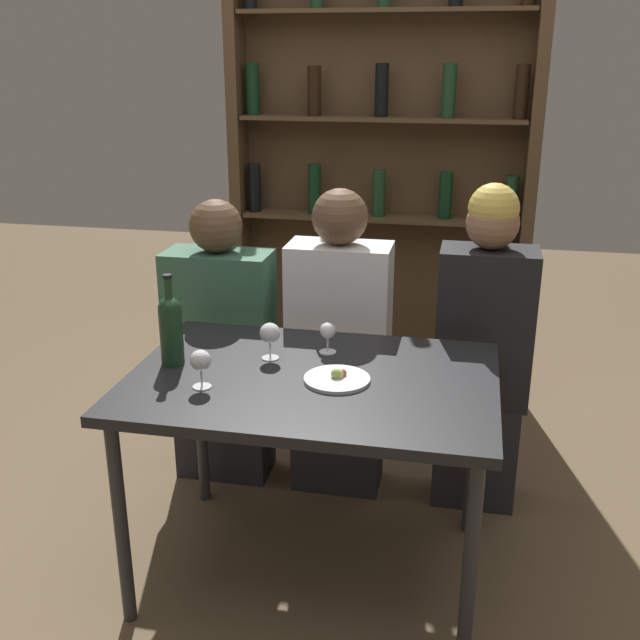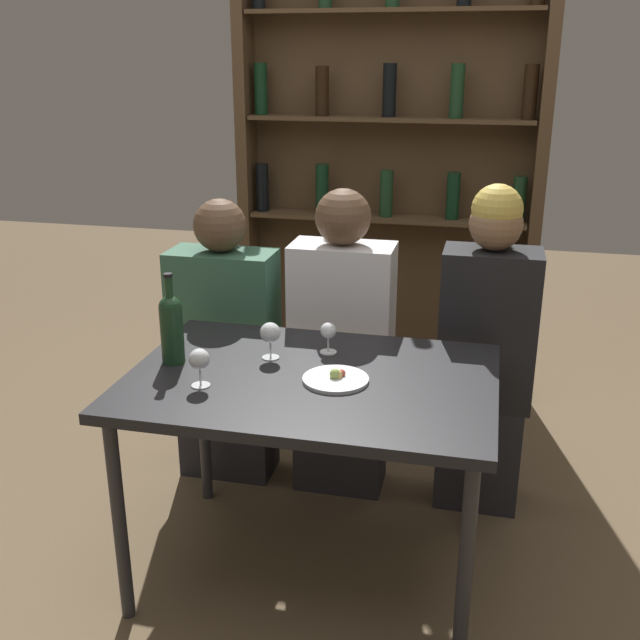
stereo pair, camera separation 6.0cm
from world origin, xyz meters
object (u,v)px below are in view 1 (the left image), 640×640
Objects in this scene: wine_glass_0 at (328,332)px; seated_person_left at (222,351)px; seated_person_right at (482,355)px; seated_person_center at (339,353)px; wine_glass_1 at (270,334)px; wine_bottle at (171,327)px; food_plate_0 at (337,378)px; wine_glass_2 at (201,362)px.

wine_glass_0 is 0.71m from seated_person_left.
seated_person_right is at bearing 35.58° from wine_glass_0.
wine_glass_0 is 0.45m from seated_person_center.
wine_glass_1 is at bearing -146.41° from seated_person_right.
wine_bottle reaches higher than food_plate_0.
seated_person_left reaches higher than wine_glass_1.
food_plate_0 is (0.08, -0.23, -0.07)m from wine_glass_0.
wine_glass_0 is at bearing -36.10° from seated_person_left.
seated_person_right is (0.54, 0.39, -0.20)m from wine_glass_0.
wine_bottle reaches higher than wine_glass_1.
wine_bottle is at bearing -150.40° from seated_person_right.
wine_bottle reaches higher than wine_glass_0.
seated_person_right reaches higher than wine_glass_0.
food_plate_0 is (0.26, -0.14, -0.08)m from wine_glass_1.
wine_glass_1 is 0.10× the size of seated_person_right.
wine_glass_2 is at bearing -118.82° from wine_glass_1.
seated_person_center reaches higher than wine_glass_0.
wine_glass_2 is (0.16, -0.16, -0.04)m from wine_bottle.
wine_glass_1 is 0.30m from food_plate_0.
wine_bottle is 0.54m from wine_glass_0.
wine_bottle is 0.24× the size of seated_person_right.
seated_person_right reaches higher than seated_person_center.
wine_glass_2 reaches higher than food_plate_0.
wine_glass_2 is at bearing -45.17° from wine_bottle.
seated_person_left reaches higher than wine_glass_0.
seated_person_right is at bearing 33.59° from wine_glass_1.
food_plate_0 is (0.41, 0.13, -0.08)m from wine_glass_2.
wine_bottle is 0.33m from wine_glass_1.
food_plate_0 is 0.16× the size of seated_person_right.
seated_person_center is 0.97× the size of seated_person_right.
wine_glass_1 is 0.10× the size of seated_person_center.
seated_person_center is (0.15, 0.48, -0.25)m from wine_glass_1.
wine_glass_2 is at bearing -161.82° from food_plate_0.
wine_glass_1 is (0.31, 0.11, -0.04)m from wine_bottle.
food_plate_0 is at bearing -27.86° from wine_glass_1.
wine_bottle is 2.42× the size of wine_glass_1.
wine_glass_1 reaches higher than wine_glass_2.
seated_person_center is at bearing 51.69° from wine_bottle.
wine_glass_2 is at bearing -132.32° from wine_glass_0.
wine_glass_2 is 0.44m from food_plate_0.
seated_person_center is at bearing 180.00° from seated_person_right.
wine_glass_1 is at bearing -107.68° from seated_person_center.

